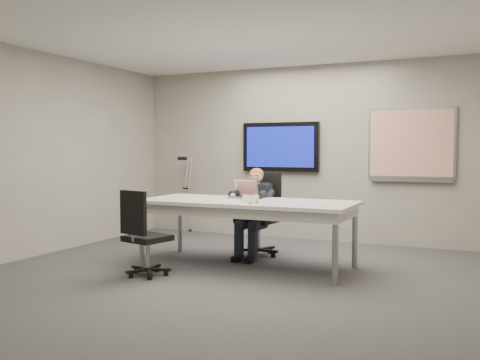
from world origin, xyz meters
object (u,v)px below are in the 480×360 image
at_px(office_chair_far, 260,229).
at_px(office_chair_near, 145,249).
at_px(conference_table, 247,208).
at_px(laptop, 244,194).
at_px(seated_person, 252,222).

xyz_separation_m(office_chair_far, office_chair_near, (-0.71, -1.71, -0.04)).
distance_m(conference_table, office_chair_far, 0.83).
xyz_separation_m(office_chair_near, laptop, (0.67, 1.27, 0.57)).
bearing_deg(office_chair_far, laptop, -88.90).
distance_m(conference_table, seated_person, 0.56).
bearing_deg(laptop, seated_person, 83.13).
bearing_deg(office_chair_far, seated_person, -84.83).
relative_size(office_chair_near, laptop, 2.91).
relative_size(conference_table, seated_person, 2.22).
bearing_deg(seated_person, office_chair_far, 90.62).
bearing_deg(laptop, office_chair_near, -114.50).
relative_size(office_chair_near, seated_person, 0.83).
relative_size(conference_table, office_chair_far, 2.36).
distance_m(office_chair_far, laptop, 0.69).
bearing_deg(seated_person, office_chair_near, -113.80).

